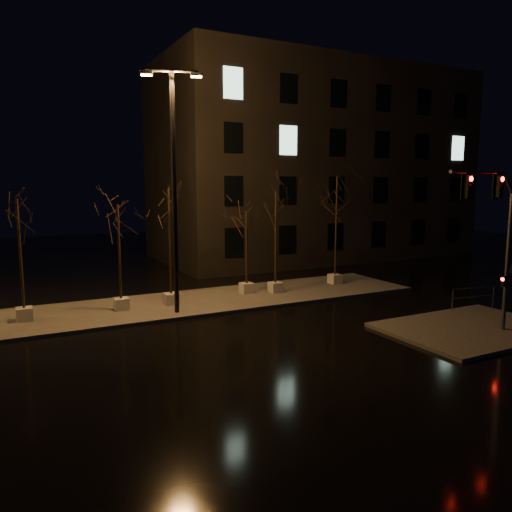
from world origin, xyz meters
TOP-DOWN VIEW (x-y plane):
  - ground at (0.00, 0.00)m, footprint 90.00×90.00m
  - median at (0.00, 6.00)m, footprint 22.00×5.00m
  - sidewalk_corner at (7.50, -3.50)m, footprint 7.00×5.00m
  - building at (14.00, 18.00)m, footprint 25.00×12.00m
  - tree_0 at (-8.69, 6.04)m, footprint 1.80×1.80m
  - tree_1 at (-4.59, 5.96)m, footprint 1.80×1.80m
  - tree_2 at (-2.22, 5.88)m, footprint 1.80×1.80m
  - tree_3 at (2.17, 6.49)m, footprint 1.80×1.80m
  - tree_4 at (3.62, 5.91)m, footprint 1.80×1.80m
  - tree_5 at (7.90, 6.38)m, footprint 1.80×1.80m
  - traffic_signal_mast at (7.30, -4.50)m, footprint 5.07×0.92m
  - streetlight_main at (-2.45, 4.33)m, footprint 2.60×1.12m
  - guard_rail_a at (10.00, -1.50)m, footprint 2.37×0.43m

SIDE VIEW (x-z plane):
  - ground at x=0.00m, z-range 0.00..0.00m
  - median at x=0.00m, z-range 0.00..0.15m
  - sidewalk_corner at x=7.50m, z-range 0.00..0.15m
  - guard_rail_a at x=10.00m, z-range 0.31..1.34m
  - tree_3 at x=2.17m, z-range 1.32..5.82m
  - tree_1 at x=-4.59m, z-range 1.44..6.44m
  - tree_0 at x=-8.69m, z-range 1.53..6.85m
  - traffic_signal_mast at x=7.30m, z-range 1.13..7.39m
  - tree_4 at x=3.62m, z-range 1.59..7.15m
  - tree_2 at x=-2.22m, z-range 1.64..7.42m
  - tree_5 at x=7.90m, z-range 1.81..8.22m
  - streetlight_main at x=-2.45m, z-range 0.97..11.58m
  - building at x=14.00m, z-range 0.00..15.00m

